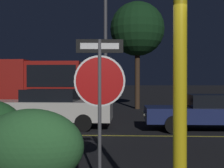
# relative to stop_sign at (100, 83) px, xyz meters

# --- Properties ---
(road_center_stripe) EXTENTS (42.32, 0.12, 0.01)m
(road_center_stripe) POSITION_rel_stop_sign_xyz_m (-0.12, 4.87, -1.71)
(road_center_stripe) COLOR gold
(road_center_stripe) RESTS_ON ground_plane
(stop_sign) EXTENTS (0.84, 0.08, 2.43)m
(stop_sign) POSITION_rel_stop_sign_xyz_m (0.00, 0.00, 0.00)
(stop_sign) COLOR #4C4C51
(stop_sign) RESTS_ON ground_plane
(yellow_pole_right) EXTENTS (0.14, 0.14, 3.58)m
(yellow_pole_right) POSITION_rel_stop_sign_xyz_m (0.98, -1.93, 0.08)
(yellow_pole_right) COLOR yellow
(yellow_pole_right) RESTS_ON ground_plane
(hedge_bush_3) EXTENTS (1.79, 1.08, 1.28)m
(hedge_bush_3) POSITION_rel_stop_sign_xyz_m (-1.17, 0.12, -1.07)
(hedge_bush_3) COLOR #2D6633
(hedge_bush_3) RESTS_ON ground_plane
(passing_car_2) EXTENTS (4.97, 1.93, 1.44)m
(passing_car_2) POSITION_rel_stop_sign_xyz_m (-2.54, 6.49, -0.97)
(passing_car_2) COLOR silver
(passing_car_2) RESTS_ON ground_plane
(passing_car_3) EXTENTS (4.78, 1.80, 1.27)m
(passing_car_3) POSITION_rel_stop_sign_xyz_m (3.47, 6.14, -1.06)
(passing_car_3) COLOR navy
(passing_car_3) RESTS_ON ground_plane
(delivery_truck) EXTENTS (6.58, 2.63, 2.74)m
(delivery_truck) POSITION_rel_stop_sign_xyz_m (-4.83, 9.92, -0.12)
(delivery_truck) COLOR maroon
(delivery_truck) RESTS_ON ground_plane
(street_lamp) EXTENTS (0.46, 0.46, 7.05)m
(street_lamp) POSITION_rel_stop_sign_xyz_m (-0.54, 9.15, 2.89)
(street_lamp) COLOR #4C4C51
(street_lamp) RESTS_ON ground_plane
(tree_0) EXTENTS (3.41, 3.41, 6.75)m
(tree_0) POSITION_rel_stop_sign_xyz_m (1.09, 14.60, 3.30)
(tree_0) COLOR #422D1E
(tree_0) RESTS_ON ground_plane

